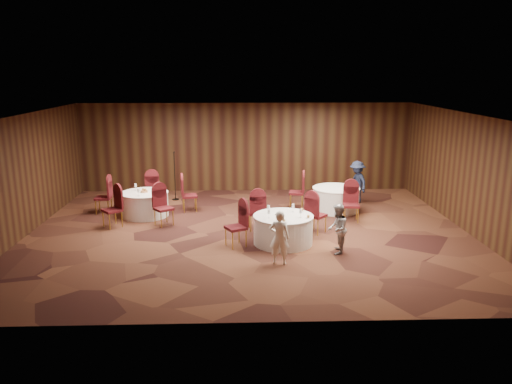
{
  "coord_description": "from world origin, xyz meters",
  "views": [
    {
      "loc": [
        -0.26,
        -13.0,
        4.34
      ],
      "look_at": [
        0.2,
        0.2,
        1.1
      ],
      "focal_mm": 35.0,
      "sensor_mm": 36.0,
      "label": 1
    }
  ],
  "objects_px": {
    "woman_a": "(279,238)",
    "man_c": "(357,182)",
    "table_main": "(283,229)",
    "mic_stand": "(175,186)",
    "table_right": "(336,199)",
    "table_left": "(145,204)",
    "woman_b": "(337,229)"
  },
  "relations": [
    {
      "from": "table_right",
      "to": "mic_stand",
      "type": "relative_size",
      "value": 0.89
    },
    {
      "from": "table_right",
      "to": "man_c",
      "type": "height_order",
      "value": "man_c"
    },
    {
      "from": "table_left",
      "to": "table_main",
      "type": "bearing_deg",
      "value": -33.34
    },
    {
      "from": "table_main",
      "to": "man_c",
      "type": "bearing_deg",
      "value": 54.42
    },
    {
      "from": "table_main",
      "to": "mic_stand",
      "type": "height_order",
      "value": "mic_stand"
    },
    {
      "from": "woman_b",
      "to": "man_c",
      "type": "bearing_deg",
      "value": 175.41
    },
    {
      "from": "table_main",
      "to": "table_right",
      "type": "xyz_separation_m",
      "value": [
        1.94,
        3.02,
        0.0
      ]
    },
    {
      "from": "table_left",
      "to": "woman_a",
      "type": "bearing_deg",
      "value": -46.86
    },
    {
      "from": "woman_a",
      "to": "man_c",
      "type": "relative_size",
      "value": 0.9
    },
    {
      "from": "table_left",
      "to": "table_right",
      "type": "height_order",
      "value": "same"
    },
    {
      "from": "woman_b",
      "to": "mic_stand",
      "type": "bearing_deg",
      "value": -125.49
    },
    {
      "from": "table_main",
      "to": "table_left",
      "type": "bearing_deg",
      "value": 146.66
    },
    {
      "from": "mic_stand",
      "to": "table_main",
      "type": "bearing_deg",
      "value": -54.03
    },
    {
      "from": "table_left",
      "to": "woman_b",
      "type": "xyz_separation_m",
      "value": [
        5.23,
        -3.38,
        0.24
      ]
    },
    {
      "from": "table_main",
      "to": "mic_stand",
      "type": "distance_m",
      "value": 5.63
    },
    {
      "from": "table_left",
      "to": "man_c",
      "type": "distance_m",
      "value": 6.93
    },
    {
      "from": "table_main",
      "to": "man_c",
      "type": "xyz_separation_m",
      "value": [
        2.81,
        3.93,
        0.33
      ]
    },
    {
      "from": "mic_stand",
      "to": "woman_b",
      "type": "relative_size",
      "value": 1.35
    },
    {
      "from": "mic_stand",
      "to": "woman_b",
      "type": "bearing_deg",
      "value": -49.42
    },
    {
      "from": "table_left",
      "to": "woman_b",
      "type": "height_order",
      "value": "woman_b"
    },
    {
      "from": "mic_stand",
      "to": "woman_a",
      "type": "height_order",
      "value": "mic_stand"
    },
    {
      "from": "table_left",
      "to": "mic_stand",
      "type": "height_order",
      "value": "mic_stand"
    },
    {
      "from": "mic_stand",
      "to": "woman_b",
      "type": "height_order",
      "value": "mic_stand"
    },
    {
      "from": "table_right",
      "to": "mic_stand",
      "type": "xyz_separation_m",
      "value": [
        -5.24,
        1.53,
        0.12
      ]
    },
    {
      "from": "table_main",
      "to": "woman_a",
      "type": "xyz_separation_m",
      "value": [
        -0.21,
        -1.41,
        0.26
      ]
    },
    {
      "from": "man_c",
      "to": "table_right",
      "type": "bearing_deg",
      "value": -65.17
    },
    {
      "from": "table_right",
      "to": "man_c",
      "type": "xyz_separation_m",
      "value": [
        0.87,
        0.91,
        0.33
      ]
    },
    {
      "from": "woman_a",
      "to": "man_c",
      "type": "bearing_deg",
      "value": -108.49
    },
    {
      "from": "woman_a",
      "to": "woman_b",
      "type": "xyz_separation_m",
      "value": [
        1.45,
        0.65,
        -0.02
      ]
    },
    {
      "from": "woman_b",
      "to": "table_main",
      "type": "bearing_deg",
      "value": -107.36
    },
    {
      "from": "table_right",
      "to": "woman_b",
      "type": "height_order",
      "value": "woman_b"
    },
    {
      "from": "woman_b",
      "to": "woman_a",
      "type": "bearing_deg",
      "value": -51.95
    }
  ]
}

